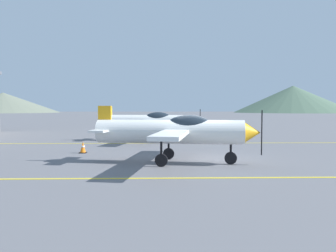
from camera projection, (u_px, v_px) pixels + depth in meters
The scene contains 8 objects.
ground_plane at pixel (198, 160), 15.57m from camera, with size 400.00×400.00×0.00m, color slate.
apron_line_near at pixel (211, 178), 11.51m from camera, with size 80.00×0.16×0.01m, color yellow.
apron_line_far at pixel (185, 143), 22.85m from camera, with size 80.00×0.16×0.01m, color yellow.
airplane_near at pixel (176, 131), 14.59m from camera, with size 7.04×8.05×2.41m.
airplane_mid at pixel (150, 122), 24.42m from camera, with size 7.05×8.04×2.41m.
traffic_cone_front at pixel (83, 147), 17.87m from camera, with size 0.36×0.36×0.59m.
hill_left at pixel (3, 103), 167.93m from camera, with size 53.00×53.00×9.64m, color slate.
hill_centerleft at pixel (293, 99), 170.32m from camera, with size 57.19×57.19×13.11m, color #4C6651.
Camera 1 is at (-1.74, -15.43, 2.32)m, focal length 37.29 mm.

